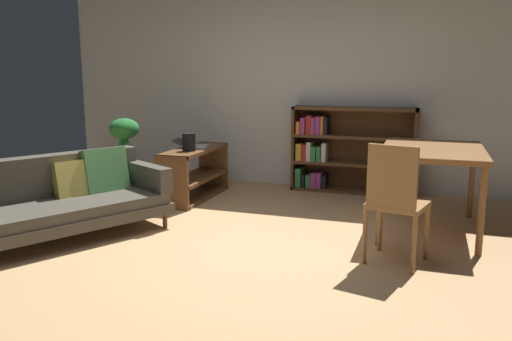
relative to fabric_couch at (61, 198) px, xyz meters
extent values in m
plane|color=tan|center=(1.59, 0.14, -0.36)|extent=(8.16, 8.16, 0.00)
cube|color=silver|center=(1.59, 2.84, 0.99)|extent=(6.80, 0.10, 2.70)
cylinder|color=#56351E|center=(0.78, 0.51, -0.28)|extent=(0.04, 0.04, 0.14)
cylinder|color=#56351E|center=(0.17, 0.84, -0.28)|extent=(0.04, 0.04, 0.14)
cube|color=#474238|center=(0.07, -0.07, -0.16)|extent=(1.60, 2.02, 0.10)
cube|color=#474238|center=(0.07, -0.07, -0.06)|extent=(1.54, 1.94, 0.10)
cube|color=#474238|center=(-0.21, 0.08, 0.18)|extent=(1.01, 1.65, 0.38)
cube|color=#474238|center=(0.48, 0.69, 0.11)|extent=(0.75, 0.50, 0.24)
cube|color=tan|center=(0.00, 0.18, 0.14)|extent=(0.32, 0.38, 0.36)
cube|color=#4C894C|center=(0.16, 0.46, 0.18)|extent=(0.38, 0.47, 0.45)
cube|color=brown|center=(0.53, 2.26, -0.06)|extent=(0.39, 0.04, 0.60)
cube|color=brown|center=(0.53, 1.14, -0.06)|extent=(0.39, 0.04, 0.60)
cube|color=brown|center=(0.53, 1.70, -0.11)|extent=(0.39, 1.12, 0.04)
cube|color=brown|center=(0.53, 1.70, 0.22)|extent=(0.39, 1.16, 0.04)
cube|color=brown|center=(0.53, 1.70, -0.34)|extent=(0.39, 1.12, 0.04)
cube|color=silver|center=(0.53, 1.82, 0.25)|extent=(0.27, 0.36, 0.02)
cube|color=black|center=(0.34, 1.78, 0.30)|extent=(0.24, 0.34, 0.08)
cylinder|color=black|center=(0.56, 1.52, 0.34)|extent=(0.15, 0.15, 0.20)
cylinder|color=slate|center=(0.56, 1.52, 0.39)|extent=(0.08, 0.08, 0.01)
cylinder|color=#9E9389|center=(-0.37, 1.64, -0.24)|extent=(0.30, 0.30, 0.23)
cylinder|color=#287A33|center=(-0.28, 1.62, 0.12)|extent=(0.24, 0.10, 0.50)
cylinder|color=#287A33|center=(-0.32, 1.69, 0.04)|extent=(0.13, 0.14, 0.34)
cylinder|color=#287A33|center=(-0.47, 1.73, 0.11)|extent=(0.23, 0.22, 0.49)
cylinder|color=#287A33|center=(-0.46, 1.64, 0.04)|extent=(0.22, 0.05, 0.35)
cylinder|color=#287A33|center=(-0.42, 1.55, 0.16)|extent=(0.15, 0.21, 0.58)
cylinder|color=#287A33|center=(-0.34, 1.58, 0.09)|extent=(0.10, 0.14, 0.45)
ellipsoid|color=#287A33|center=(-0.37, 1.64, 0.45)|extent=(0.36, 0.36, 0.25)
cylinder|color=brown|center=(2.78, 1.86, 0.02)|extent=(0.06, 0.06, 0.75)
cylinder|color=brown|center=(2.78, 0.67, 0.02)|extent=(0.06, 0.06, 0.75)
cylinder|color=brown|center=(3.59, 1.86, 0.02)|extent=(0.06, 0.06, 0.75)
cylinder|color=brown|center=(3.59, 0.67, 0.02)|extent=(0.06, 0.06, 0.75)
cube|color=brown|center=(3.19, 1.27, 0.41)|extent=(0.91, 1.29, 0.05)
cylinder|color=olive|center=(2.81, 0.52, -0.13)|extent=(0.04, 0.04, 0.45)
cylinder|color=olive|center=(3.18, 0.43, -0.13)|extent=(0.04, 0.04, 0.45)
cylinder|color=olive|center=(2.72, 0.18, -0.13)|extent=(0.04, 0.04, 0.45)
cylinder|color=olive|center=(3.09, 0.09, -0.13)|extent=(0.04, 0.04, 0.45)
cube|color=olive|center=(2.95, 0.31, 0.11)|extent=(0.50, 0.48, 0.04)
cube|color=olive|center=(2.91, 0.14, 0.37)|extent=(0.37, 0.13, 0.47)
cube|color=#56351E|center=(1.52, 2.62, 0.17)|extent=(0.04, 0.31, 1.06)
cube|color=#56351E|center=(3.00, 2.62, 0.17)|extent=(0.04, 0.31, 1.06)
cube|color=#56351E|center=(2.26, 2.62, 0.69)|extent=(1.51, 0.31, 0.04)
cube|color=#56351E|center=(2.26, 2.62, -0.34)|extent=(1.51, 0.31, 0.04)
cube|color=#56351E|center=(2.26, 2.76, 0.17)|extent=(1.48, 0.04, 1.06)
cube|color=#56351E|center=(2.26, 2.62, 0.00)|extent=(1.48, 0.30, 0.04)
cube|color=#56351E|center=(2.26, 2.62, 0.34)|extent=(1.48, 0.30, 0.04)
cube|color=#337F47|center=(1.59, 2.61, -0.20)|extent=(0.07, 0.26, 0.24)
cube|color=black|center=(1.66, 2.60, -0.24)|extent=(0.05, 0.22, 0.16)
cube|color=#337F47|center=(1.72, 2.59, -0.24)|extent=(0.06, 0.19, 0.16)
cube|color=#993884|center=(1.79, 2.61, -0.22)|extent=(0.06, 0.26, 0.19)
cube|color=#993884|center=(1.86, 2.61, -0.22)|extent=(0.06, 0.24, 0.19)
cube|color=black|center=(1.93, 2.60, -0.24)|extent=(0.05, 0.22, 0.16)
cube|color=gold|center=(1.59, 2.60, 0.13)|extent=(0.07, 0.20, 0.21)
cube|color=red|center=(1.67, 2.61, 0.13)|extent=(0.05, 0.26, 0.21)
cube|color=silver|center=(1.72, 2.61, 0.14)|extent=(0.06, 0.25, 0.24)
cube|color=#337F47|center=(1.79, 2.61, 0.11)|extent=(0.06, 0.26, 0.18)
cube|color=#337F47|center=(1.85, 2.61, 0.12)|extent=(0.05, 0.25, 0.19)
cube|color=silver|center=(1.91, 2.60, 0.14)|extent=(0.06, 0.20, 0.23)
cube|color=orange|center=(1.58, 2.61, 0.44)|extent=(0.05, 0.25, 0.15)
cube|color=#993884|center=(1.64, 2.61, 0.46)|extent=(0.06, 0.25, 0.20)
cube|color=red|center=(1.72, 2.60, 0.48)|extent=(0.07, 0.20, 0.23)
cube|color=#993884|center=(1.77, 2.61, 0.47)|extent=(0.04, 0.26, 0.21)
cube|color=#993884|center=(1.83, 2.60, 0.47)|extent=(0.07, 0.20, 0.22)
cube|color=orange|center=(1.88, 2.60, 0.48)|extent=(0.03, 0.20, 0.23)
cube|color=black|center=(1.93, 2.61, 0.47)|extent=(0.04, 0.25, 0.21)
camera|label=1|loc=(3.15, -3.72, 1.13)|focal=35.98mm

